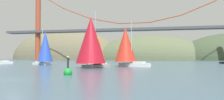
{
  "coord_description": "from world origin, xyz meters",
  "views": [
    {
      "loc": [
        14.8,
        -20.45,
        2.38
      ],
      "look_at": [
        0.0,
        44.87,
        4.13
      ],
      "focal_mm": 36.79,
      "sensor_mm": 36.0,
      "label": 1
    }
  ],
  "objects_px": {
    "sailboat_orange_sail": "(98,50)",
    "channel_buoy": "(68,72)",
    "sailboat_crimson_sail": "(91,41)",
    "sailboat_scarlet_sail": "(126,46)",
    "sailboat_blue_spinnaker": "(45,48)"
  },
  "relations": [
    {
      "from": "sailboat_scarlet_sail",
      "to": "sailboat_orange_sail",
      "type": "distance_m",
      "value": 11.44
    },
    {
      "from": "sailboat_crimson_sail",
      "to": "channel_buoy",
      "type": "relative_size",
      "value": 4.49
    },
    {
      "from": "sailboat_orange_sail",
      "to": "channel_buoy",
      "type": "xyz_separation_m",
      "value": [
        5.58,
        -32.35,
        -3.76
      ]
    },
    {
      "from": "sailboat_orange_sail",
      "to": "sailboat_crimson_sail",
      "type": "height_order",
      "value": "sailboat_crimson_sail"
    },
    {
      "from": "sailboat_blue_spinnaker",
      "to": "channel_buoy",
      "type": "xyz_separation_m",
      "value": [
        19.36,
        -29.04,
        -4.29
      ]
    },
    {
      "from": "sailboat_scarlet_sail",
      "to": "sailboat_blue_spinnaker",
      "type": "height_order",
      "value": "sailboat_scarlet_sail"
    },
    {
      "from": "sailboat_crimson_sail",
      "to": "channel_buoy",
      "type": "bearing_deg",
      "value": -81.9
    },
    {
      "from": "sailboat_scarlet_sail",
      "to": "channel_buoy",
      "type": "relative_size",
      "value": 3.84
    },
    {
      "from": "sailboat_blue_spinnaker",
      "to": "sailboat_crimson_sail",
      "type": "distance_m",
      "value": 20.91
    },
    {
      "from": "sailboat_orange_sail",
      "to": "sailboat_scarlet_sail",
      "type": "bearing_deg",
      "value": -38.64
    },
    {
      "from": "sailboat_blue_spinnaker",
      "to": "sailboat_crimson_sail",
      "type": "bearing_deg",
      "value": -35.73
    },
    {
      "from": "sailboat_crimson_sail",
      "to": "channel_buoy",
      "type": "xyz_separation_m",
      "value": [
        2.4,
        -16.83,
        -5.01
      ]
    },
    {
      "from": "sailboat_orange_sail",
      "to": "channel_buoy",
      "type": "height_order",
      "value": "sailboat_orange_sail"
    },
    {
      "from": "channel_buoy",
      "to": "sailboat_orange_sail",
      "type": "bearing_deg",
      "value": 99.79
    },
    {
      "from": "sailboat_scarlet_sail",
      "to": "channel_buoy",
      "type": "xyz_separation_m",
      "value": [
        -3.34,
        -25.22,
        -4.4
      ]
    }
  ]
}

